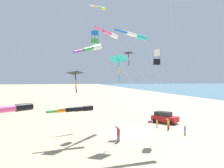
{
  "coord_description": "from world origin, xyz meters",
  "views": [
    {
      "loc": [
        9.12,
        30.2,
        7.33
      ],
      "look_at": [
        2.49,
        2.23,
        6.7
      ],
      "focal_mm": 36.05,
      "sensor_mm": 36.0,
      "label": 1
    }
  ],
  "objects_px": {
    "kite_windsock_long_streamer_right": "(92,48)",
    "kite_delta_yellow_midlevel": "(75,73)",
    "cooler_box": "(150,121)",
    "kite_box_striped_overhead": "(95,37)",
    "kite_windsock_white_trailing": "(1,110)",
    "kite_windsock_green_low_center": "(110,34)",
    "kite_delta_small_distant": "(128,53)",
    "person_child_grey_jacket": "(185,129)",
    "kite_box_orange_high_right": "(157,57)",
    "person_bystander_far": "(157,123)",
    "person_child_green_jacket": "(168,123)",
    "kite_delta_long_streamer_left": "(118,59)",
    "kite_windsock_magenta_far_left": "(100,8)",
    "kite_windsock_purple_drifting": "(77,109)",
    "kite_windsock_blue_topmost": "(136,36)",
    "person_adult_flyer": "(118,133)",
    "parked_car": "(164,117)"
  },
  "relations": [
    {
      "from": "kite_windsock_long_streamer_right",
      "to": "kite_delta_yellow_midlevel",
      "type": "distance_m",
      "value": 4.85
    },
    {
      "from": "cooler_box",
      "to": "kite_box_striped_overhead",
      "type": "relative_size",
      "value": 0.04
    },
    {
      "from": "cooler_box",
      "to": "kite_windsock_white_trailing",
      "type": "bearing_deg",
      "value": 38.21
    },
    {
      "from": "kite_windsock_white_trailing",
      "to": "kite_windsock_green_low_center",
      "type": "relative_size",
      "value": 1.09
    },
    {
      "from": "kite_delta_small_distant",
      "to": "person_child_grey_jacket",
      "type": "bearing_deg",
      "value": 146.61
    },
    {
      "from": "kite_delta_small_distant",
      "to": "kite_box_striped_overhead",
      "type": "distance_m",
      "value": 5.32
    },
    {
      "from": "cooler_box",
      "to": "kite_box_orange_high_right",
      "type": "xyz_separation_m",
      "value": [
        2.91,
        8.99,
        9.85
      ]
    },
    {
      "from": "kite_box_striped_overhead",
      "to": "kite_delta_yellow_midlevel",
      "type": "bearing_deg",
      "value": 58.56
    },
    {
      "from": "person_bystander_far",
      "to": "kite_delta_small_distant",
      "type": "bearing_deg",
      "value": 6.81
    },
    {
      "from": "cooler_box",
      "to": "person_child_green_jacket",
      "type": "height_order",
      "value": "person_child_green_jacket"
    },
    {
      "from": "cooler_box",
      "to": "kite_box_striped_overhead",
      "type": "height_order",
      "value": "kite_box_striped_overhead"
    },
    {
      "from": "kite_delta_long_streamer_left",
      "to": "kite_windsock_magenta_far_left",
      "type": "height_order",
      "value": "kite_windsock_magenta_far_left"
    },
    {
      "from": "kite_box_orange_high_right",
      "to": "kite_box_striped_overhead",
      "type": "distance_m",
      "value": 9.58
    },
    {
      "from": "person_child_green_jacket",
      "to": "kite_windsock_green_low_center",
      "type": "distance_m",
      "value": 16.06
    },
    {
      "from": "kite_box_orange_high_right",
      "to": "kite_delta_yellow_midlevel",
      "type": "bearing_deg",
      "value": -3.54
    },
    {
      "from": "kite_windsock_purple_drifting",
      "to": "kite_delta_long_streamer_left",
      "type": "bearing_deg",
      "value": 179.43
    },
    {
      "from": "person_bystander_far",
      "to": "kite_windsock_green_low_center",
      "type": "xyz_separation_m",
      "value": [
        6.73,
        -2.58,
        13.67
      ]
    },
    {
      "from": "kite_windsock_blue_topmost",
      "to": "person_adult_flyer",
      "type": "bearing_deg",
      "value": -80.06
    },
    {
      "from": "person_child_grey_jacket",
      "to": "kite_windsock_white_trailing",
      "type": "distance_m",
      "value": 22.26
    },
    {
      "from": "kite_box_orange_high_right",
      "to": "kite_delta_long_streamer_left",
      "type": "height_order",
      "value": "kite_box_orange_high_right"
    },
    {
      "from": "kite_delta_yellow_midlevel",
      "to": "kite_windsock_purple_drifting",
      "type": "bearing_deg",
      "value": 92.56
    },
    {
      "from": "cooler_box",
      "to": "kite_windsock_purple_drifting",
      "type": "distance_m",
      "value": 16.53
    },
    {
      "from": "cooler_box",
      "to": "person_adult_flyer",
      "type": "bearing_deg",
      "value": 50.71
    },
    {
      "from": "kite_windsock_blue_topmost",
      "to": "kite_box_striped_overhead",
      "type": "height_order",
      "value": "kite_box_striped_overhead"
    },
    {
      "from": "parked_car",
      "to": "kite_box_orange_high_right",
      "type": "bearing_deg",
      "value": 57.64
    },
    {
      "from": "person_child_green_jacket",
      "to": "kite_delta_small_distant",
      "type": "distance_m",
      "value": 11.71
    },
    {
      "from": "parked_car",
      "to": "kite_windsock_blue_topmost",
      "type": "relative_size",
      "value": 0.39
    },
    {
      "from": "kite_box_striped_overhead",
      "to": "person_child_grey_jacket",
      "type": "bearing_deg",
      "value": 153.99
    },
    {
      "from": "kite_delta_long_streamer_left",
      "to": "kite_box_striped_overhead",
      "type": "relative_size",
      "value": 0.72
    },
    {
      "from": "kite_windsock_long_streamer_right",
      "to": "kite_delta_small_distant",
      "type": "distance_m",
      "value": 10.23
    },
    {
      "from": "person_child_grey_jacket",
      "to": "kite_windsock_magenta_far_left",
      "type": "height_order",
      "value": "kite_windsock_magenta_far_left"
    },
    {
      "from": "person_child_grey_jacket",
      "to": "kite_box_orange_high_right",
      "type": "relative_size",
      "value": 0.11
    },
    {
      "from": "kite_windsock_white_trailing",
      "to": "kite_windsock_green_low_center",
      "type": "bearing_deg",
      "value": -131.18
    },
    {
      "from": "parked_car",
      "to": "person_child_grey_jacket",
      "type": "xyz_separation_m",
      "value": [
        0.97,
        7.89,
        -0.26
      ]
    },
    {
      "from": "person_adult_flyer",
      "to": "person_bystander_far",
      "type": "relative_size",
      "value": 1.57
    },
    {
      "from": "kite_windsock_purple_drifting",
      "to": "kite_windsock_magenta_far_left",
      "type": "bearing_deg",
      "value": -110.8
    },
    {
      "from": "kite_box_striped_overhead",
      "to": "kite_delta_small_distant",
      "type": "bearing_deg",
      "value": 166.01
    },
    {
      "from": "kite_windsock_blue_topmost",
      "to": "kite_windsock_purple_drifting",
      "type": "height_order",
      "value": "kite_windsock_blue_topmost"
    },
    {
      "from": "person_adult_flyer",
      "to": "kite_windsock_long_streamer_right",
      "type": "bearing_deg",
      "value": 34.67
    },
    {
      "from": "kite_box_orange_high_right",
      "to": "person_bystander_far",
      "type": "bearing_deg",
      "value": -115.66
    },
    {
      "from": "kite_windsock_long_streamer_right",
      "to": "kite_delta_long_streamer_left",
      "type": "xyz_separation_m",
      "value": [
        -3.52,
        -2.66,
        -0.82
      ]
    },
    {
      "from": "kite_windsock_magenta_far_left",
      "to": "person_bystander_far",
      "type": "bearing_deg",
      "value": 133.85
    },
    {
      "from": "kite_delta_yellow_midlevel",
      "to": "person_child_green_jacket",
      "type": "bearing_deg",
      "value": -168.03
    },
    {
      "from": "cooler_box",
      "to": "kite_delta_yellow_midlevel",
      "type": "distance_m",
      "value": 17.31
    },
    {
      "from": "kite_windsock_white_trailing",
      "to": "kite_windsock_green_low_center",
      "type": "xyz_separation_m",
      "value": [
        -12.34,
        -14.11,
        9.49
      ]
    },
    {
      "from": "person_child_green_jacket",
      "to": "person_child_grey_jacket",
      "type": "relative_size",
      "value": 1.28
    },
    {
      "from": "kite_box_orange_high_right",
      "to": "kite_windsock_white_trailing",
      "type": "distance_m",
      "value": 18.51
    },
    {
      "from": "parked_car",
      "to": "person_adult_flyer",
      "type": "distance_m",
      "value": 13.91
    },
    {
      "from": "kite_box_orange_high_right",
      "to": "kite_windsock_blue_topmost",
      "type": "height_order",
      "value": "kite_windsock_blue_topmost"
    },
    {
      "from": "kite_windsock_green_low_center",
      "to": "kite_windsock_magenta_far_left",
      "type": "bearing_deg",
      "value": -82.74
    }
  ]
}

